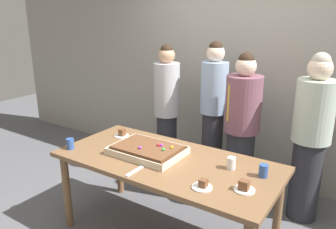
{
  "coord_description": "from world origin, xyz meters",
  "views": [
    {
      "loc": [
        1.43,
        -2.14,
        1.97
      ],
      "look_at": [
        -0.08,
        0.15,
        1.13
      ],
      "focal_mm": 35.04,
      "sensor_mm": 36.0,
      "label": 1
    }
  ],
  "objects_px": {
    "plated_slice_near_left": "(244,187)",
    "person_striped_tie_right": "(167,111)",
    "person_far_right_suit": "(311,137)",
    "party_table": "(166,168)",
    "drink_cup_nearest": "(70,144)",
    "drink_cup_middle": "(263,171)",
    "sheet_cake": "(148,150)",
    "person_serving_front": "(241,130)",
    "drink_cup_far_end": "(231,163)",
    "plated_slice_far_left": "(122,134)",
    "plated_slice_near_right": "(203,185)",
    "person_green_shirt_behind": "(213,113)",
    "cake_server_utensil": "(135,171)"
  },
  "relations": [
    {
      "from": "drink_cup_nearest",
      "to": "person_green_shirt_behind",
      "type": "height_order",
      "value": "person_green_shirt_behind"
    },
    {
      "from": "plated_slice_near_left",
      "to": "plated_slice_near_right",
      "type": "distance_m",
      "value": 0.29
    },
    {
      "from": "plated_slice_near_left",
      "to": "person_striped_tie_right",
      "type": "xyz_separation_m",
      "value": [
        -1.41,
        1.13,
        0.06
      ]
    },
    {
      "from": "drink_cup_nearest",
      "to": "person_green_shirt_behind",
      "type": "distance_m",
      "value": 1.62
    },
    {
      "from": "party_table",
      "to": "drink_cup_far_end",
      "type": "xyz_separation_m",
      "value": [
        0.54,
        0.13,
        0.14
      ]
    },
    {
      "from": "sheet_cake",
      "to": "person_serving_front",
      "type": "xyz_separation_m",
      "value": [
        0.52,
        0.91,
        0.02
      ]
    },
    {
      "from": "plated_slice_far_left",
      "to": "drink_cup_far_end",
      "type": "distance_m",
      "value": 1.22
    },
    {
      "from": "party_table",
      "to": "drink_cup_nearest",
      "type": "height_order",
      "value": "drink_cup_nearest"
    },
    {
      "from": "sheet_cake",
      "to": "drink_cup_far_end",
      "type": "relative_size",
      "value": 6.27
    },
    {
      "from": "plated_slice_far_left",
      "to": "person_green_shirt_behind",
      "type": "distance_m",
      "value": 1.09
    },
    {
      "from": "plated_slice_near_left",
      "to": "person_green_shirt_behind",
      "type": "relative_size",
      "value": 0.09
    },
    {
      "from": "plated_slice_near_right",
      "to": "person_green_shirt_behind",
      "type": "bearing_deg",
      "value": 113.15
    },
    {
      "from": "sheet_cake",
      "to": "plated_slice_near_left",
      "type": "distance_m",
      "value": 0.96
    },
    {
      "from": "drink_cup_nearest",
      "to": "drink_cup_middle",
      "type": "relative_size",
      "value": 1.0
    },
    {
      "from": "drink_cup_middle",
      "to": "drink_cup_nearest",
      "type": "bearing_deg",
      "value": -165.06
    },
    {
      "from": "sheet_cake",
      "to": "person_serving_front",
      "type": "relative_size",
      "value": 0.39
    },
    {
      "from": "person_serving_front",
      "to": "person_striped_tie_right",
      "type": "relative_size",
      "value": 0.99
    },
    {
      "from": "plated_slice_near_right",
      "to": "person_far_right_suit",
      "type": "distance_m",
      "value": 1.37
    },
    {
      "from": "person_striped_tie_right",
      "to": "person_serving_front",
      "type": "bearing_deg",
      "value": 60.68
    },
    {
      "from": "drink_cup_far_end",
      "to": "person_green_shirt_behind",
      "type": "xyz_separation_m",
      "value": [
        -0.64,
        0.99,
        0.07
      ]
    },
    {
      "from": "drink_cup_nearest",
      "to": "person_far_right_suit",
      "type": "height_order",
      "value": "person_far_right_suit"
    },
    {
      "from": "plated_slice_near_right",
      "to": "person_striped_tie_right",
      "type": "height_order",
      "value": "person_striped_tie_right"
    },
    {
      "from": "plated_slice_far_left",
      "to": "plated_slice_near_left",
      "type": "bearing_deg",
      "value": -13.48
    },
    {
      "from": "sheet_cake",
      "to": "person_far_right_suit",
      "type": "bearing_deg",
      "value": 41.01
    },
    {
      "from": "party_table",
      "to": "plated_slice_near_left",
      "type": "relative_size",
      "value": 12.85
    },
    {
      "from": "party_table",
      "to": "person_green_shirt_behind",
      "type": "distance_m",
      "value": 1.15
    },
    {
      "from": "party_table",
      "to": "cake_server_utensil",
      "type": "distance_m",
      "value": 0.35
    },
    {
      "from": "plated_slice_near_right",
      "to": "person_green_shirt_behind",
      "type": "distance_m",
      "value": 1.51
    },
    {
      "from": "party_table",
      "to": "plated_slice_near_left",
      "type": "distance_m",
      "value": 0.77
    },
    {
      "from": "person_far_right_suit",
      "to": "party_table",
      "type": "bearing_deg",
      "value": 5.56
    },
    {
      "from": "person_serving_front",
      "to": "person_green_shirt_behind",
      "type": "height_order",
      "value": "person_green_shirt_behind"
    },
    {
      "from": "person_serving_front",
      "to": "cake_server_utensil",
      "type": "bearing_deg",
      "value": 12.02
    },
    {
      "from": "sheet_cake",
      "to": "person_serving_front",
      "type": "height_order",
      "value": "person_serving_front"
    },
    {
      "from": "drink_cup_middle",
      "to": "person_serving_front",
      "type": "relative_size",
      "value": 0.06
    },
    {
      "from": "party_table",
      "to": "plated_slice_near_left",
      "type": "bearing_deg",
      "value": -10.11
    },
    {
      "from": "drink_cup_far_end",
      "to": "person_serving_front",
      "type": "xyz_separation_m",
      "value": [
        -0.22,
        0.78,
        0.01
      ]
    },
    {
      "from": "plated_slice_far_left",
      "to": "person_far_right_suit",
      "type": "distance_m",
      "value": 1.84
    },
    {
      "from": "plated_slice_near_right",
      "to": "drink_cup_middle",
      "type": "bearing_deg",
      "value": 52.69
    },
    {
      "from": "cake_server_utensil",
      "to": "person_far_right_suit",
      "type": "bearing_deg",
      "value": 52.28
    },
    {
      "from": "drink_cup_far_end",
      "to": "person_serving_front",
      "type": "distance_m",
      "value": 0.81
    },
    {
      "from": "drink_cup_nearest",
      "to": "person_far_right_suit",
      "type": "xyz_separation_m",
      "value": [
        1.83,
        1.32,
        0.03
      ]
    },
    {
      "from": "person_far_right_suit",
      "to": "drink_cup_nearest",
      "type": "bearing_deg",
      "value": -5.26
    },
    {
      "from": "drink_cup_middle",
      "to": "drink_cup_far_end",
      "type": "bearing_deg",
      "value": -177.74
    },
    {
      "from": "plated_slice_near_left",
      "to": "drink_cup_far_end",
      "type": "height_order",
      "value": "drink_cup_far_end"
    },
    {
      "from": "person_serving_front",
      "to": "person_striped_tie_right",
      "type": "height_order",
      "value": "person_striped_tie_right"
    },
    {
      "from": "plated_slice_far_left",
      "to": "cake_server_utensil",
      "type": "xyz_separation_m",
      "value": [
        0.6,
        -0.54,
        -0.02
      ]
    },
    {
      "from": "drink_cup_nearest",
      "to": "drink_cup_far_end",
      "type": "relative_size",
      "value": 1.0
    },
    {
      "from": "plated_slice_far_left",
      "to": "drink_cup_middle",
      "type": "distance_m",
      "value": 1.48
    },
    {
      "from": "plated_slice_near_right",
      "to": "person_striped_tie_right",
      "type": "bearing_deg",
      "value": 132.29
    },
    {
      "from": "plated_slice_near_left",
      "to": "person_far_right_suit",
      "type": "height_order",
      "value": "person_far_right_suit"
    }
  ]
}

